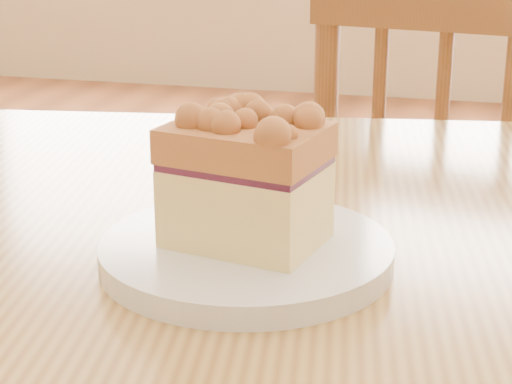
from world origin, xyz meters
The scene contains 4 objects.
cafe_table_main centered at (-0.06, 0.12, 0.64)m, with size 1.23×0.91×0.75m.
cafe_chair_main centered at (0.01, 0.75, 0.46)m, with size 0.48×0.48×0.92m.
plate centered at (-0.13, 0.01, 0.76)m, with size 0.22×0.22×0.02m.
cake_slice centered at (-0.14, 0.01, 0.82)m, with size 0.13×0.11×0.11m.
Camera 1 is at (0.03, -0.59, 1.02)m, focal length 62.00 mm.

